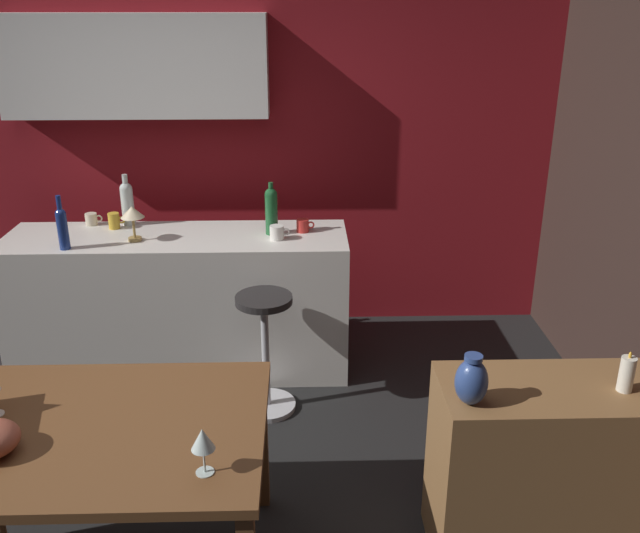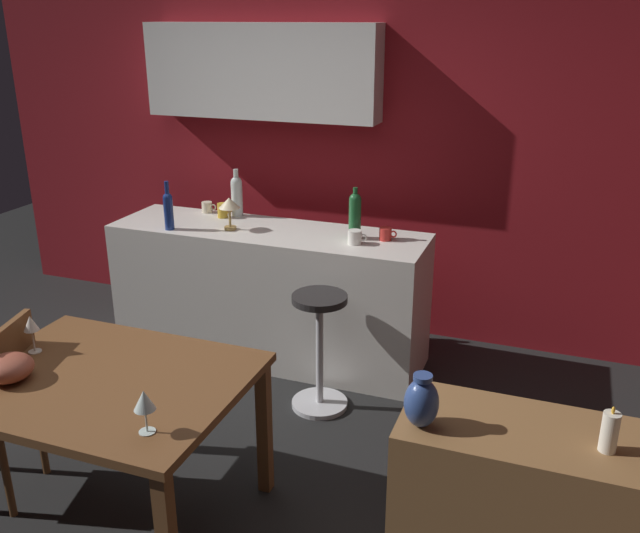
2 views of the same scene
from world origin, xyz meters
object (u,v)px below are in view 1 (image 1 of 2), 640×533
at_px(cup_mustard, 114,221).
at_px(cup_cream, 92,219).
at_px(wine_bottle_clear, 127,201).
at_px(wine_bottle_cobalt, 62,226).
at_px(bar_stool, 265,350).
at_px(wine_glass_right, 203,440).
at_px(counter_lamp, 132,215).
at_px(cup_red, 303,226).
at_px(pillar_candle_tall, 627,374).
at_px(sideboard_cabinet, 565,470).
at_px(wine_bottle_green, 271,209).
at_px(vase_ceramic_blue, 471,381).
at_px(cup_white, 277,233).
at_px(dining_table, 110,445).

height_order(cup_mustard, cup_cream, cup_mustard).
bearing_deg(wine_bottle_clear, wine_bottle_cobalt, -121.05).
xyz_separation_m(bar_stool, wine_glass_right, (-0.13, -1.52, 0.49)).
relative_size(bar_stool, cup_cream, 6.59).
height_order(cup_cream, counter_lamp, counter_lamp).
height_order(cup_red, counter_lamp, counter_lamp).
xyz_separation_m(wine_bottle_clear, cup_red, (1.11, -0.17, -0.11)).
xyz_separation_m(wine_glass_right, pillar_candle_tall, (1.60, 0.35, 0.02)).
bearing_deg(wine_glass_right, bar_stool, 85.24).
xyz_separation_m(wine_bottle_clear, pillar_candle_tall, (2.37, -1.92, -0.16)).
height_order(bar_stool, wine_bottle_clear, wine_bottle_clear).
xyz_separation_m(sideboard_cabinet, counter_lamp, (-2.10, 1.57, 0.65)).
bearing_deg(wine_glass_right, cup_red, 80.54).
xyz_separation_m(wine_bottle_green, pillar_candle_tall, (1.45, -1.71, -0.16)).
relative_size(sideboard_cabinet, cup_mustard, 10.47).
relative_size(cup_mustard, vase_ceramic_blue, 0.51).
relative_size(cup_red, cup_white, 0.93).
height_order(dining_table, cup_white, cup_white).
bearing_deg(cup_white, bar_stool, -98.61).
distance_m(sideboard_cabinet, pillar_candle_tall, 0.51).
height_order(dining_table, wine_bottle_green, wine_bottle_green).
relative_size(wine_bottle_cobalt, cup_white, 2.67).
xyz_separation_m(wine_glass_right, cup_white, (0.19, 1.96, 0.07)).
bearing_deg(cup_cream, cup_white, -14.79).
bearing_deg(sideboard_cabinet, cup_mustard, 141.53).
bearing_deg(cup_white, cup_red, 41.43).
distance_m(bar_stool, wine_bottle_clear, 1.34).
bearing_deg(pillar_candle_tall, vase_ceramic_blue, -173.55).
bearing_deg(pillar_candle_tall, cup_mustard, 142.94).
height_order(wine_bottle_cobalt, counter_lamp, wine_bottle_cobalt).
xyz_separation_m(cup_cream, counter_lamp, (0.34, -0.31, 0.12)).
bearing_deg(dining_table, counter_lamp, 98.53).
bearing_deg(wine_bottle_green, sideboard_cabinet, -52.64).
distance_m(dining_table, wine_bottle_green, 1.91).
xyz_separation_m(counter_lamp, vase_ceramic_blue, (1.63, -1.68, -0.15)).
bearing_deg(wine_bottle_clear, pillar_candle_tall, -39.04).
height_order(wine_glass_right, pillar_candle_tall, pillar_candle_tall).
xyz_separation_m(cup_white, pillar_candle_tall, (1.41, -1.61, -0.05)).
bearing_deg(wine_bottle_clear, cup_cream, 179.18).
distance_m(dining_table, cup_cream, 2.10).
bearing_deg(wine_bottle_cobalt, wine_bottle_clear, 58.95).
relative_size(sideboard_cabinet, bar_stool, 1.53).
bearing_deg(counter_lamp, wine_glass_right, -71.39).
distance_m(sideboard_cabinet, cup_red, 2.09).
relative_size(sideboard_cabinet, cup_red, 9.83).
xyz_separation_m(wine_bottle_cobalt, cup_mustard, (0.19, 0.37, -0.09)).
distance_m(wine_bottle_green, cup_cream, 1.19).
xyz_separation_m(sideboard_cabinet, cup_cream, (-2.44, 1.89, 0.53)).
height_order(sideboard_cabinet, wine_glass_right, wine_glass_right).
relative_size(sideboard_cabinet, cup_white, 9.17).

